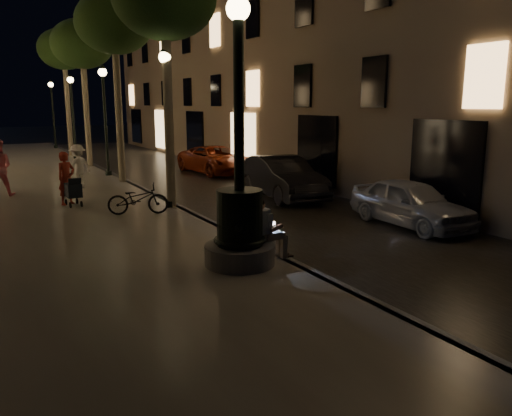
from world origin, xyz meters
TOP-DOWN VIEW (x-y plane):
  - ground at (0.00, 15.00)m, footprint 120.00×120.00m
  - cobble_lane at (3.00, 15.00)m, footprint 6.00×45.00m
  - promenade at (-4.00, 15.00)m, footprint 8.00×45.00m
  - curb_strip at (0.00, 15.00)m, footprint 0.25×45.00m
  - building_right at (10.00, 18.00)m, footprint 8.00×36.00m
  - fountain_lamppost at (-1.00, 2.00)m, footprint 1.40×1.40m
  - seated_man_laptop at (-0.39, 2.00)m, footprint 0.91×0.31m
  - tree_second at (-0.20, 14.00)m, footprint 3.00×3.00m
  - tree_third at (-0.30, 20.00)m, footprint 3.00×3.00m
  - tree_far at (-0.22, 26.00)m, footprint 3.00×3.00m
  - lamp_curb_a at (-0.30, 8.00)m, footprint 0.36×0.36m
  - lamp_curb_b at (-0.30, 16.00)m, footprint 0.36×0.36m
  - lamp_curb_c at (-0.30, 24.00)m, footprint 0.36×0.36m
  - lamp_curb_d at (-0.30, 32.00)m, footprint 0.36×0.36m
  - stroller at (-2.86, 9.62)m, footprint 0.46×1.00m
  - car_front at (4.96, 3.23)m, footprint 1.67×3.87m
  - car_second at (4.09, 8.54)m, footprint 2.04×4.67m
  - car_third at (4.76, 15.60)m, footprint 2.48×4.87m
  - pedestrian_red at (-2.97, 9.99)m, footprint 0.72×0.64m
  - pedestrian_white at (-2.08, 13.04)m, footprint 1.23×1.02m
  - bicycle at (-1.44, 7.48)m, footprint 1.81×1.13m

SIDE VIEW (x-z plane):
  - ground at x=0.00m, z-range 0.00..0.00m
  - cobble_lane at x=3.00m, z-range 0.00..0.02m
  - promenade at x=-4.00m, z-range 0.00..0.20m
  - curb_strip at x=0.00m, z-range 0.00..0.20m
  - bicycle at x=-1.44m, z-range 0.20..1.10m
  - car_front at x=4.96m, z-range 0.00..1.30m
  - car_third at x=4.76m, z-range 0.00..1.32m
  - stroller at x=-2.86m, z-range 0.20..1.21m
  - car_second at x=4.09m, z-range 0.00..1.49m
  - seated_man_laptop at x=-0.39m, z-range 0.24..1.53m
  - pedestrian_white at x=-2.08m, z-range 0.20..1.85m
  - pedestrian_red at x=-2.97m, z-range 0.20..1.87m
  - fountain_lamppost at x=-1.00m, z-range -1.39..3.81m
  - lamp_curb_a at x=-0.30m, z-range 0.83..5.64m
  - lamp_curb_b at x=-0.30m, z-range 0.83..5.64m
  - lamp_curb_c at x=-0.30m, z-range 0.83..5.64m
  - lamp_curb_d at x=-0.30m, z-range 0.83..5.64m
  - tree_third at x=-0.30m, z-range 2.54..9.74m
  - tree_second at x=-0.20m, z-range 2.63..10.03m
  - tree_far at x=-0.22m, z-range 2.68..10.18m
  - building_right at x=10.00m, z-range 0.00..15.00m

